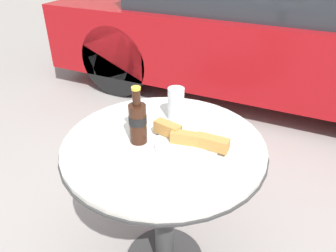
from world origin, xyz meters
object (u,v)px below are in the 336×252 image
at_px(drinking_glass, 176,105).
at_px(bistro_table, 164,173).
at_px(lunch_plate_near, 188,141).
at_px(parked_car, 261,28).
at_px(cola_bottle_left, 138,121).

bearing_deg(drinking_glass, bistro_table, -80.06).
relative_size(drinking_glass, lunch_plate_near, 0.46).
bearing_deg(parked_car, lunch_plate_near, -85.60).
distance_m(bistro_table, drinking_glass, 0.29).
bearing_deg(lunch_plate_near, drinking_glass, 126.53).
bearing_deg(cola_bottle_left, parked_car, 89.93).
bearing_deg(drinking_glass, cola_bottle_left, -104.10).
relative_size(bistro_table, cola_bottle_left, 3.47).
bearing_deg(cola_bottle_left, bistro_table, 22.26).
relative_size(bistro_table, drinking_glass, 5.64).
height_order(cola_bottle_left, lunch_plate_near, cola_bottle_left).
bearing_deg(cola_bottle_left, drinking_glass, 75.90).
bearing_deg(drinking_glass, lunch_plate_near, -53.47).
xyz_separation_m(bistro_table, lunch_plate_near, (0.09, 0.02, 0.18)).
bearing_deg(cola_bottle_left, lunch_plate_near, 16.88).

